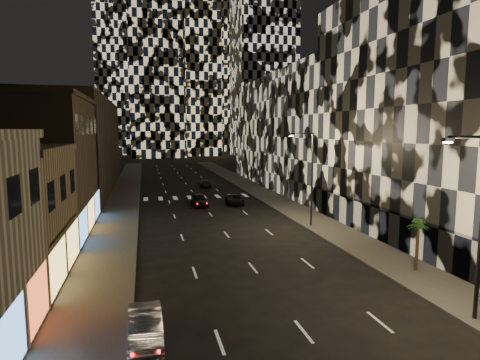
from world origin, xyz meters
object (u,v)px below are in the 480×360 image
car_dark_midlane (200,200)px  car_dark_oncoming (205,183)px  streetlight_near (478,215)px  palm_tree (418,228)px  streetlight_far (310,172)px  car_dark_rightlane (235,200)px  car_silver_parked (145,327)px

car_dark_midlane → car_dark_oncoming: bearing=79.3°
streetlight_near → palm_tree: size_ratio=2.60×
streetlight_far → streetlight_near: bearing=-90.0°
car_dark_midlane → car_dark_oncoming: (3.08, 16.30, -0.15)m
streetlight_near → streetlight_far: (0.00, 20.00, 0.00)m
car_dark_rightlane → palm_tree: 27.53m
streetlight_near → car_silver_parked: bearing=173.4°
streetlight_far → car_silver_parked: 24.39m
car_silver_parked → car_dark_midlane: 32.25m
car_dark_midlane → streetlight_far: bearing=-56.4°
streetlight_far → car_dark_oncoming: streetlight_far is taller
car_dark_oncoming → palm_tree: size_ratio=1.22×
streetlight_far → palm_tree: size_ratio=2.60×
car_dark_rightlane → car_dark_midlane: bearing=-175.5°
streetlight_far → car_dark_oncoming: size_ratio=2.14×
streetlight_near → car_dark_oncoming: 50.21m
streetlight_near → streetlight_far: 20.00m
car_silver_parked → car_dark_rightlane: size_ratio=0.95×
streetlight_far → car_dark_midlane: 16.66m
car_dark_rightlane → palm_tree: bearing=-72.2°
streetlight_far → car_dark_midlane: bearing=123.6°
streetlight_far → car_silver_parked: bearing=-130.5°
car_silver_parked → palm_tree: 18.28m
car_silver_parked → palm_tree: palm_tree is taller
car_dark_midlane → car_dark_oncoming: 16.59m
streetlight_near → car_dark_oncoming: size_ratio=2.14×
streetlight_far → car_dark_rightlane: 14.81m
car_dark_rightlane → car_silver_parked: bearing=-105.0°
streetlight_far → palm_tree: (1.92, -13.36, -2.35)m
car_dark_midlane → car_dark_oncoming: car_dark_midlane is taller
car_dark_oncoming → palm_tree: 43.76m
car_dark_oncoming → car_dark_rightlane: size_ratio=0.95×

